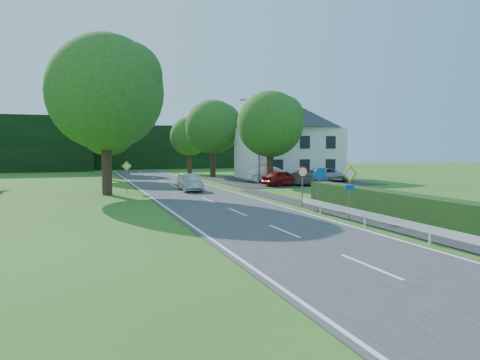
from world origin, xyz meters
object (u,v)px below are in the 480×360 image
object	(u,v)px
parked_car_silver_a	(272,174)
parasol	(261,172)
parked_car_red	(283,178)
streetlight	(258,137)
motorcycle	(183,181)
parked_car_grey	(306,179)
moving_car	(190,183)
parked_car_silver_b	(328,175)

from	to	relation	value
parked_car_silver_a	parasol	world-z (taller)	parasol
parked_car_red	parasol	xyz separation A→B (m)	(-0.21, 4.77, 0.30)
streetlight	motorcycle	size ratio (longest dim) A/B	4.37
motorcycle	parked_car_silver_a	bearing A→B (deg)	4.62
parked_car_grey	parked_car_red	bearing A→B (deg)	120.22
moving_car	streetlight	bearing A→B (deg)	37.10
moving_car	parked_car_grey	world-z (taller)	moving_car
motorcycle	moving_car	bearing A→B (deg)	-101.49
parasol	motorcycle	bearing A→B (deg)	-165.35
motorcycle	parked_car_red	bearing A→B (deg)	-23.11
moving_car	parasol	distance (m)	11.31
parked_car_grey	parked_car_silver_b	bearing A→B (deg)	-10.15
moving_car	parasol	bearing A→B (deg)	41.12
moving_car	parked_car_silver_a	distance (m)	11.87
moving_car	motorcycle	world-z (taller)	moving_car
moving_car	parked_car_red	bearing A→B (deg)	16.76
moving_car	parked_car_silver_b	size ratio (longest dim) A/B	0.79
parked_car_red	moving_car	bearing A→B (deg)	89.87
parked_car_grey	parked_car_silver_a	bearing A→B (deg)	56.54
parasol	parked_car_grey	bearing A→B (deg)	-66.21
moving_car	parked_car_red	world-z (taller)	parked_car_red
streetlight	parked_car_silver_b	bearing A→B (deg)	-1.44
parked_car_red	parked_car_silver_a	xyz separation A→B (m)	(0.79, 4.37, 0.14)
streetlight	parked_car_silver_b	distance (m)	8.36
parked_car_grey	motorcycle	bearing A→B (deg)	115.63
streetlight	moving_car	distance (m)	10.20
streetlight	parasol	world-z (taller)	streetlight
moving_car	motorcycle	bearing A→B (deg)	86.73
parked_car_silver_b	parasol	size ratio (longest dim) A/B	2.36
parked_car_grey	moving_car	bearing A→B (deg)	141.46
moving_car	motorcycle	distance (m)	4.98
streetlight	parked_car_red	world-z (taller)	streetlight
parasol	parked_car_red	bearing A→B (deg)	-87.49
moving_car	parasol	world-z (taller)	parasol
parked_car_grey	parasol	world-z (taller)	parasol
motorcycle	parked_car_red	xyz separation A→B (m)	(8.53, -2.59, 0.19)
parked_car_red	motorcycle	bearing A→B (deg)	58.22
parked_car_silver_b	parked_car_red	bearing A→B (deg)	110.91
motorcycle	parasol	bearing A→B (deg)	8.46
parked_car_silver_a	parasol	size ratio (longest dim) A/B	2.29
streetlight	parasol	xyz separation A→B (m)	(1.02, 1.68, -3.46)
moving_car	parked_car_grey	size ratio (longest dim) A/B	0.93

